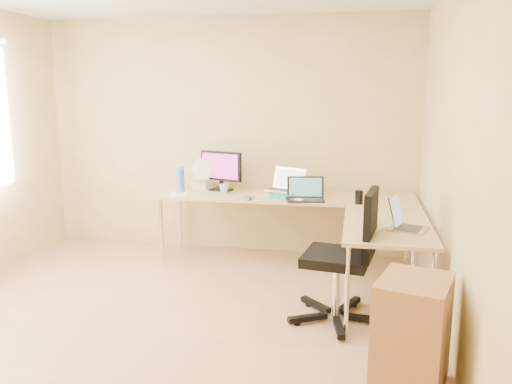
% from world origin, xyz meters
% --- Properties ---
extents(floor, '(4.50, 4.50, 0.00)m').
position_xyz_m(floor, '(0.00, 0.00, 0.00)').
color(floor, tan).
rests_on(floor, ground).
extents(wall_back, '(4.50, 0.00, 4.50)m').
position_xyz_m(wall_back, '(0.00, 2.25, 1.30)').
color(wall_back, beige).
rests_on(wall_back, ground).
extents(wall_right, '(0.00, 4.50, 4.50)m').
position_xyz_m(wall_right, '(2.10, 0.00, 1.30)').
color(wall_right, beige).
rests_on(wall_right, ground).
extents(desk_main, '(2.65, 0.70, 0.73)m').
position_xyz_m(desk_main, '(0.72, 1.85, 0.36)').
color(desk_main, tan).
rests_on(desk_main, ground).
extents(desk_return, '(0.70, 1.30, 0.73)m').
position_xyz_m(desk_return, '(1.70, 0.85, 0.36)').
color(desk_return, tan).
rests_on(desk_return, ground).
extents(monitor, '(0.53, 0.32, 0.43)m').
position_xyz_m(monitor, '(-0.01, 1.97, 0.95)').
color(monitor, black).
rests_on(monitor, desk_main).
extents(book_stack, '(0.27, 0.31, 0.04)m').
position_xyz_m(book_stack, '(0.72, 1.71, 0.75)').
color(book_stack, '#1E7F74').
rests_on(book_stack, desk_main).
extents(laptop_center, '(0.45, 0.40, 0.24)m').
position_xyz_m(laptop_center, '(0.71, 1.82, 0.89)').
color(laptop_center, '#B4B4B4').
rests_on(laptop_center, desk_main).
extents(laptop_black, '(0.40, 0.32, 0.23)m').
position_xyz_m(laptop_black, '(0.95, 1.62, 0.85)').
color(laptop_black, black).
rests_on(laptop_black, desk_main).
extents(keyboard, '(0.39, 0.18, 0.02)m').
position_xyz_m(keyboard, '(0.68, 1.80, 0.74)').
color(keyboard, white).
rests_on(keyboard, desk_main).
extents(mouse, '(0.10, 0.07, 0.03)m').
position_xyz_m(mouse, '(0.89, 1.55, 0.75)').
color(mouse, white).
rests_on(mouse, desk_main).
extents(mug, '(0.13, 0.13, 0.10)m').
position_xyz_m(mug, '(0.06, 1.84, 0.78)').
color(mug, beige).
rests_on(mug, desk_main).
extents(cd_stack, '(0.13, 0.13, 0.03)m').
position_xyz_m(cd_stack, '(0.39, 1.55, 0.75)').
color(cd_stack, silver).
rests_on(cd_stack, desk_main).
extents(water_bottle, '(0.09, 0.09, 0.27)m').
position_xyz_m(water_bottle, '(-0.40, 1.78, 0.86)').
color(water_bottle, blue).
rests_on(water_bottle, desk_main).
extents(papers, '(0.25, 0.30, 0.01)m').
position_xyz_m(papers, '(-0.40, 1.68, 0.73)').
color(papers, white).
rests_on(papers, desk_main).
extents(white_box, '(0.24, 0.21, 0.07)m').
position_xyz_m(white_box, '(-0.25, 2.05, 0.77)').
color(white_box, silver).
rests_on(white_box, desk_main).
extents(desk_fan, '(0.25, 0.25, 0.31)m').
position_xyz_m(desk_fan, '(-0.23, 2.05, 0.88)').
color(desk_fan, white).
rests_on(desk_fan, desk_main).
extents(black_cup, '(0.10, 0.10, 0.13)m').
position_xyz_m(black_cup, '(1.47, 1.55, 0.79)').
color(black_cup, black).
rests_on(black_cup, desk_main).
extents(laptop_return, '(0.38, 0.34, 0.21)m').
position_xyz_m(laptop_return, '(1.85, 0.67, 0.84)').
color(laptop_return, '#9696A7').
rests_on(laptop_return, desk_return).
extents(office_chair, '(0.74, 0.74, 1.08)m').
position_xyz_m(office_chair, '(1.31, 0.51, 0.50)').
color(office_chair, black).
rests_on(office_chair, ground).
extents(cabinet, '(0.52, 0.58, 0.68)m').
position_xyz_m(cabinet, '(1.80, -0.37, 0.36)').
color(cabinet, brown).
rests_on(cabinet, ground).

